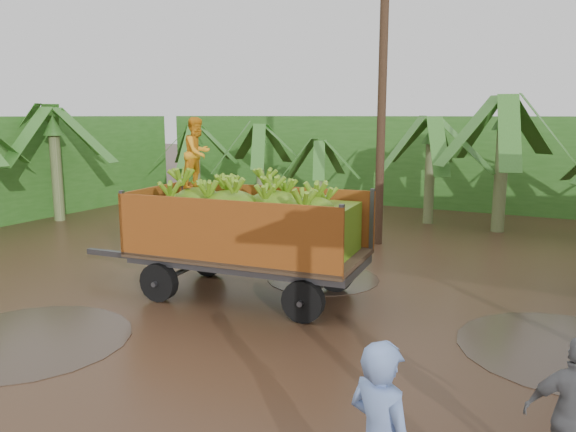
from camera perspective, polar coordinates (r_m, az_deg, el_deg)
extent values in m
plane|color=black|center=(9.33, -2.42, -12.86)|extent=(100.00, 100.00, 0.00)
cube|color=#2D661E|center=(24.35, 12.14, 5.64)|extent=(22.00, 3.00, 3.60)
cube|color=#47474C|center=(13.19, -16.60, -3.78)|extent=(1.84, 0.28, 0.12)
imported|color=orange|center=(11.92, -9.19, 6.36)|extent=(0.61, 0.76, 1.47)
cylinder|color=#47301E|center=(15.98, 9.52, 11.50)|extent=(0.24, 0.24, 8.10)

